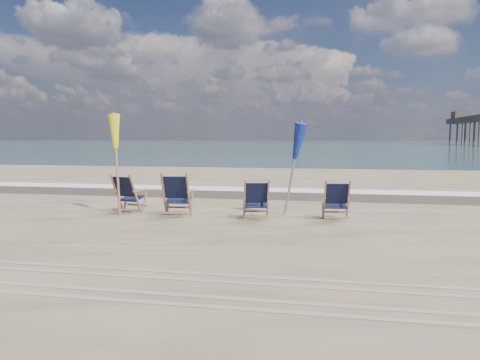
{
  "coord_description": "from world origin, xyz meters",
  "views": [
    {
      "loc": [
        2.06,
        -8.27,
        1.88
      ],
      "look_at": [
        0.0,
        2.2,
        0.9
      ],
      "focal_mm": 35.0,
      "sensor_mm": 36.0,
      "label": 1
    }
  ],
  "objects": [
    {
      "name": "ocean",
      "position": [
        0.0,
        128.0,
        0.0
      ],
      "size": [
        400.0,
        400.0,
        0.0
      ],
      "primitive_type": "plane",
      "color": "#325054",
      "rests_on": "ground"
    },
    {
      "name": "surf_foam",
      "position": [
        0.0,
        8.3,
        0.0
      ],
      "size": [
        200.0,
        1.4,
        0.01
      ],
      "primitive_type": "cube",
      "color": "silver",
      "rests_on": "ground"
    },
    {
      "name": "wet_sand_strip",
      "position": [
        0.0,
        6.8,
        0.0
      ],
      "size": [
        200.0,
        2.6,
        0.0
      ],
      "primitive_type": "cube",
      "color": "#42362A",
      "rests_on": "ground"
    },
    {
      "name": "tire_tracks",
      "position": [
        0.0,
        -2.8,
        0.01
      ],
      "size": [
        80.0,
        1.3,
        0.01
      ],
      "primitive_type": null,
      "color": "gray",
      "rests_on": "ground"
    },
    {
      "name": "beach_chair_0",
      "position": [
        -2.66,
        2.37,
        0.5
      ],
      "size": [
        0.77,
        0.83,
        1.0
      ],
      "primitive_type": null,
      "rotation": [
        0.0,
        0.0,
        2.94
      ],
      "color": "black",
      "rests_on": "ground"
    },
    {
      "name": "beach_chair_1",
      "position": [
        -1.24,
        2.2,
        0.53
      ],
      "size": [
        0.76,
        0.84,
        1.06
      ],
      "primitive_type": null,
      "rotation": [
        0.0,
        0.0,
        3.25
      ],
      "color": "black",
      "rests_on": "ground"
    },
    {
      "name": "beach_chair_2",
      "position": [
        0.66,
        2.14,
        0.47
      ],
      "size": [
        0.74,
        0.8,
        0.94
      ],
      "primitive_type": null,
      "rotation": [
        0.0,
        0.0,
        3.37
      ],
      "color": "black",
      "rests_on": "ground"
    },
    {
      "name": "beach_chair_3",
      "position": [
        2.44,
        2.37,
        0.47
      ],
      "size": [
        0.68,
        0.74,
        0.94
      ],
      "primitive_type": null,
      "rotation": [
        0.0,
        0.0,
        3.26
      ],
      "color": "black",
      "rests_on": "ground"
    },
    {
      "name": "umbrella_yellow",
      "position": [
        -3.07,
        2.28,
        1.91
      ],
      "size": [
        0.3,
        0.3,
        2.45
      ],
      "color": "#9C6846",
      "rests_on": "ground"
    },
    {
      "name": "umbrella_blue",
      "position": [
        1.14,
        2.81,
        1.71
      ],
      "size": [
        0.3,
        0.3,
        2.24
      ],
      "color": "#A5A5AD",
      "rests_on": "ground"
    }
  ]
}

